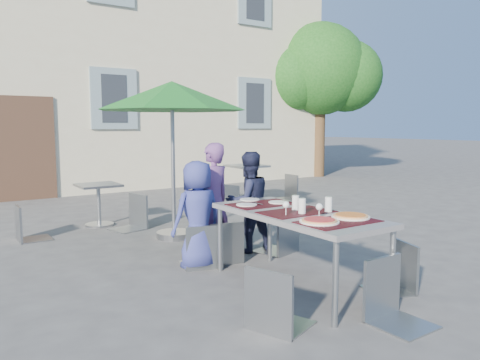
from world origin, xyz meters
TOP-DOWN VIEW (x-y plane):
  - ground at (0.00, 0.00)m, footprint 90.00×90.00m
  - building at (-0.00, 11.50)m, footprint 13.60×8.20m
  - tree at (6.55, 7.54)m, footprint 3.60×3.00m
  - dining_table at (-0.75, 0.11)m, footprint 0.80×1.85m
  - pizza_near_left at (-0.92, -0.38)m, footprint 0.34×0.34m
  - pizza_near_right at (-0.54, -0.38)m, footprint 0.35×0.35m
  - glassware at (-0.70, 0.02)m, footprint 0.51×0.47m
  - place_settings at (-0.74, 0.75)m, footprint 0.64×0.54m
  - child_0 at (-1.24, 1.21)m, footprint 0.60×0.41m
  - child_1 at (-0.90, 1.46)m, footprint 0.56×0.43m
  - child_2 at (-0.37, 1.48)m, footprint 0.64×0.40m
  - chair_0 at (-1.20, 1.19)m, footprint 0.51×0.51m
  - chair_1 at (-0.89, 1.22)m, footprint 0.48×0.49m
  - chair_2 at (-0.09, 1.17)m, footprint 0.54×0.54m
  - chair_3 at (-1.52, -0.53)m, footprint 0.54×0.54m
  - chair_4 at (-0.00, -0.49)m, footprint 0.50×0.50m
  - chair_5 at (-0.63, -0.93)m, footprint 0.44×0.44m
  - patio_umbrella at (-0.84, 2.64)m, footprint 2.05×2.05m
  - cafe_table_0 at (-1.48, 4.03)m, footprint 0.62×0.62m
  - bg_chair_l_0 at (-2.60, 3.62)m, footprint 0.42×0.42m
  - bg_chair_r_0 at (-1.11, 3.53)m, footprint 0.55×0.54m
  - cafe_table_1 at (1.83, 4.70)m, footprint 0.72×0.72m
  - bg_chair_l_1 at (1.23, 4.27)m, footprint 0.49×0.49m
  - bg_chair_r_1 at (2.73, 4.45)m, footprint 0.47×0.46m

SIDE VIEW (x-z plane):
  - ground at x=0.00m, z-range 0.00..0.00m
  - cafe_table_0 at x=-1.48m, z-range 0.09..0.76m
  - bg_chair_l_1 at x=1.23m, z-range 0.07..0.92m
  - chair_4 at x=0.00m, z-range 0.07..0.96m
  - cafe_table_1 at x=1.83m, z-range 0.15..0.92m
  - chair_1 at x=-0.89m, z-range 0.08..1.00m
  - bg_chair_l_0 at x=-2.60m, z-range 0.08..1.02m
  - chair_0 at x=-1.20m, z-range 0.08..1.02m
  - chair_3 at x=-1.52m, z-range 0.08..1.03m
  - chair_5 at x=-0.63m, z-range 0.09..1.06m
  - chair_2 at x=-0.09m, z-range 0.09..1.07m
  - bg_chair_r_0 at x=-1.11m, z-range 0.09..1.10m
  - bg_chair_r_1 at x=2.73m, z-range 0.09..1.10m
  - child_0 at x=-1.24m, z-range 0.00..1.20m
  - child_2 at x=-0.37m, z-range 0.00..1.26m
  - child_1 at x=-0.90m, z-range 0.00..1.38m
  - dining_table at x=-0.75m, z-range 0.32..1.07m
  - place_settings at x=-0.74m, z-range 0.76..0.77m
  - pizza_near_left at x=-0.92m, z-range 0.75..0.78m
  - pizza_near_right at x=-0.54m, z-range 0.75..0.78m
  - glassware at x=-0.70m, z-range 0.75..0.90m
  - patio_umbrella at x=-0.84m, z-range 0.86..3.05m
  - tree at x=6.55m, z-range 0.90..5.60m
  - building at x=0.00m, z-range -0.70..10.40m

